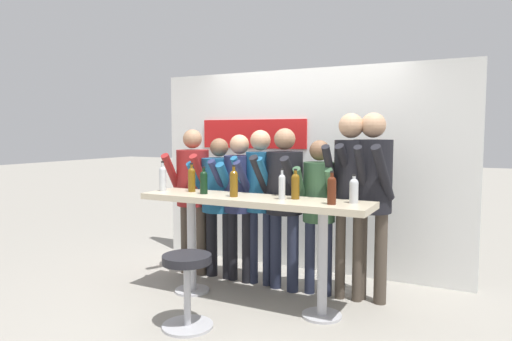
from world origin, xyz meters
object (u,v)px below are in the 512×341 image
Objects in this scene: person_right at (319,199)px; bar_stool at (187,279)px; person_center_left at (239,191)px; wine_bottle_0 at (282,185)px; person_rightmost at (372,185)px; wine_bottle_3 at (192,178)px; person_far_right at (350,183)px; wine_bottle_2 at (354,190)px; wine_bottle_7 at (295,185)px; tasting_table at (252,216)px; person_left at (219,193)px; wine_bottle_4 at (204,181)px; wine_bottle_1 at (234,182)px; wine_bottle_5 at (163,177)px; wine_bottle_6 at (332,189)px; person_center_right at (284,191)px; person_center at (260,188)px; person_far_left at (193,185)px.

bar_stool is at bearing -125.69° from person_right.
person_center_left reaches higher than wine_bottle_0.
wine_bottle_3 is at bearing -152.30° from person_rightmost.
person_rightmost reaches higher than person_far_right.
person_right is at bearing 137.16° from wine_bottle_2.
person_rightmost is 0.77m from wine_bottle_7.
person_left reaches higher than tasting_table.
wine_bottle_4 is at bearing -21.42° from wine_bottle_3.
wine_bottle_4 is (-0.37, 0.04, -0.01)m from wine_bottle_1.
person_far_right reaches higher than wine_bottle_0.
tasting_table is at bearing 179.96° from wine_bottle_0.
wine_bottle_5 is 1.09× the size of wine_bottle_6.
person_right is (0.72, 1.26, 0.56)m from bar_stool.
wine_bottle_4 reaches higher than wine_bottle_2.
person_rightmost is (1.71, 0.04, 0.17)m from person_left.
wine_bottle_3 is (-0.04, -0.48, 0.21)m from person_left.
wine_bottle_7 is (0.41, 0.07, 0.31)m from tasting_table.
wine_bottle_2 is at bearing -83.18° from person_rightmost.
wine_bottle_2 is (1.67, -0.46, 0.19)m from person_left.
person_far_right is at bearing 16.06° from wine_bottle_5.
person_center_right is 0.92× the size of person_far_right.
person_center is 5.95× the size of wine_bottle_7.
wine_bottle_1 is at bearing -150.70° from person_far_right.
person_center_left is 0.89× the size of person_far_right.
person_rightmost reaches higher than person_center_right.
person_center_left is at bearing 99.06° from bar_stool.
wine_bottle_5 is at bearing -177.22° from wine_bottle_2.
person_left is at bearing 142.65° from tasting_table.
wine_bottle_5 is (-1.18, -0.51, 0.14)m from person_center_right.
wine_bottle_6 is (1.25, -0.59, 0.16)m from person_center_left.
person_rightmost reaches higher than person_center_left.
tasting_table is 7.46× the size of wine_bottle_1.
person_left is at bearing 158.02° from wine_bottle_6.
wine_bottle_6 is at bearing -67.33° from person_right.
wine_bottle_0 is at bearing 171.84° from wine_bottle_6.
wine_bottle_3 is at bearing -165.55° from person_right.
wine_bottle_4 is 0.96m from wine_bottle_7.
person_far_left is at bearing 123.15° from bar_stool.
wine_bottle_7 is (-0.07, -0.45, 0.19)m from person_right.
person_center_right is 1.29m from wine_bottle_5.
wine_bottle_3 is at bearing 122.42° from bar_stool.
wine_bottle_1 is (0.54, -0.60, 0.21)m from person_left.
wine_bottle_4 is 1.35m from wine_bottle_6.
person_center_left is at bearing 55.57° from wine_bottle_3.
tasting_table is 7.26× the size of wine_bottle_5.
person_right reaches higher than wine_bottle_0.
person_far_right is at bearing 46.59° from wine_bottle_0.
wine_bottle_2 is 1.51m from wine_bottle_4.
tasting_table is at bearing -138.72° from person_rightmost.
wine_bottle_0 is at bearing -3.46° from wine_bottle_3.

